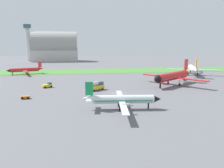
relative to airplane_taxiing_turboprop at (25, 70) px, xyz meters
The scene contains 11 objects.
ground_plane 73.20m from the airplane_taxiing_turboprop, 52.43° to the right, with size 600.00×600.00×0.00m, color slate.
grass_taxiway_strip 45.73m from the airplane_taxiing_turboprop, 12.38° to the left, with size 360.00×28.00×0.08m, color #478438.
airplane_taxiing_turboprop is the anchor object (origin of this frame).
airplane_parked_jet_far 95.94m from the airplane_taxiing_turboprop, 10.89° to the right, with size 26.59×26.42×9.88m.
airplane_foreground_turboprop 87.41m from the airplane_taxiing_turboprop, 61.16° to the right, with size 20.63×24.04×7.21m.
airplane_midfield_jet 83.60m from the airplane_taxiing_turboprop, 33.20° to the right, with size 24.96×24.60×10.39m.
baggage_cart_near_gate 63.22m from the airplane_taxiing_turboprop, 76.54° to the right, with size 2.45×1.83×0.90m.
fuel_truck_midfield 63.54m from the airplane_taxiing_turboprop, 53.84° to the right, with size 6.47×6.09×3.29m.
pushback_tug_by_runway 47.48m from the airplane_taxiing_turboprop, 66.71° to the right, with size 4.01×3.42×1.95m.
hangar_distant 110.75m from the airplane_taxiing_turboprop, 87.31° to the left, with size 47.40×28.26×31.56m.
control_tower 118.33m from the airplane_taxiing_turboprop, 101.60° to the left, with size 8.00×8.00×39.05m.
Camera 1 is at (-12.68, -70.72, 16.09)m, focal length 34.00 mm.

